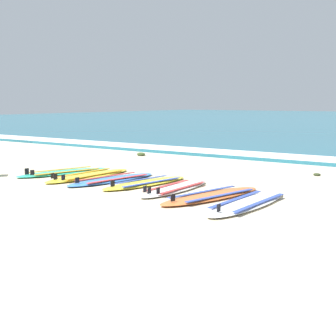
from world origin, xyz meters
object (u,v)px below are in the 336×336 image
surfboard_4 (175,188)px  surfboard_3 (146,183)px  surfboard_0 (64,172)px  surfboard_6 (248,203)px  surfboard_1 (89,175)px  surfboard_2 (112,179)px  surfboard_5 (212,196)px

surfboard_4 → surfboard_3: bearing=169.2°
surfboard_0 → surfboard_6: size_ratio=0.98×
surfboard_1 → surfboard_2: 0.74m
surfboard_0 → surfboard_4: (3.11, -0.19, 0.00)m
surfboard_5 → surfboard_6: size_ratio=1.01×
surfboard_3 → surfboard_1: bearing=179.0°
surfboard_1 → surfboard_5: same height
surfboard_1 → surfboard_4: size_ratio=1.16×
surfboard_4 → surfboard_5: bearing=-12.4°
surfboard_0 → surfboard_3: (2.32, -0.04, -0.00)m
surfboard_6 → surfboard_4: bearing=167.4°
surfboard_3 → surfboard_6: bearing=-12.0°
surfboard_0 → surfboard_1: (0.78, -0.01, -0.00)m
surfboard_0 → surfboard_6: bearing=-6.6°
surfboard_4 → surfboard_5: (0.87, -0.19, -0.00)m
surfboard_1 → surfboard_6: size_ratio=1.01×
surfboard_3 → surfboard_4: 0.80m
surfboard_1 → surfboard_2: bearing=-7.0°
surfboard_6 → surfboard_2: bearing=172.1°
surfboard_0 → surfboard_2: bearing=-3.9°
surfboard_1 → surfboard_5: size_ratio=1.00×
surfboard_2 → surfboard_6: same height
surfboard_6 → surfboard_0: bearing=173.4°
surfboard_0 → surfboard_2: same height
surfboard_3 → surfboard_4: (0.79, -0.15, 0.00)m
surfboard_0 → surfboard_1: same height
surfboard_1 → surfboard_3: size_ratio=1.09×
surfboard_1 → surfboard_5: 3.22m
surfboard_6 → surfboard_3: bearing=168.0°
surfboard_3 → surfboard_2: bearing=-175.6°
surfboard_5 → surfboard_3: bearing=168.4°
surfboard_2 → surfboard_1: bearing=173.0°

